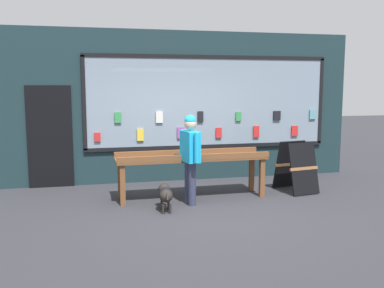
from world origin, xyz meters
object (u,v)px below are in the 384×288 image
at_px(display_table_main, 192,161).
at_px(small_dog, 166,194).
at_px(person_browsing, 190,153).
at_px(sandwich_board_sign, 296,166).

height_order(display_table_main, small_dog, display_table_main).
xyz_separation_m(person_browsing, small_dog, (-0.49, -0.30, -0.63)).
height_order(display_table_main, sandwich_board_sign, sandwich_board_sign).
relative_size(small_dog, sandwich_board_sign, 0.64).
bearing_deg(display_table_main, sandwich_board_sign, 0.06).
bearing_deg(sandwich_board_sign, small_dog, -174.13).
bearing_deg(small_dog, person_browsing, -54.90).
height_order(person_browsing, sandwich_board_sign, person_browsing).
height_order(display_table_main, person_browsing, person_browsing).
bearing_deg(sandwich_board_sign, display_table_main, 170.50).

